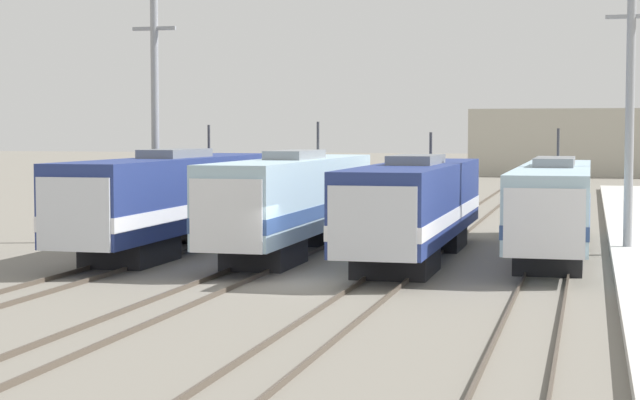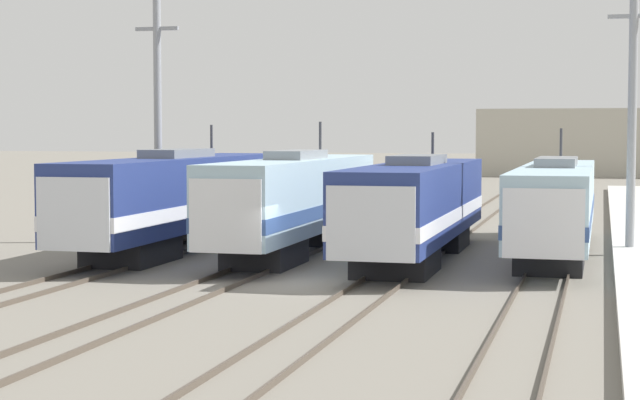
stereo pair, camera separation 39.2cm
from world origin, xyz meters
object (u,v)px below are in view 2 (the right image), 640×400
catenary_tower_right (632,116)px  locomotive_center_right (415,207)px  catenary_tower_left (158,118)px  locomotive_far_right (556,206)px  locomotive_far_left (173,199)px  locomotive_center_left (293,201)px

catenary_tower_right → locomotive_center_right: bearing=-152.4°
catenary_tower_left → catenary_tower_right: (20.26, 0.00, 0.00)m
locomotive_center_right → locomotive_far_right: 5.87m
locomotive_far_left → locomotive_center_right: (10.17, -0.74, -0.08)m
locomotive_center_left → locomotive_far_right: locomotive_center_left is taller
locomotive_far_left → catenary_tower_left: size_ratio=1.69×
locomotive_center_right → catenary_tower_left: catenary_tower_left is taller
locomotive_center_right → locomotive_far_left: bearing=175.8°
locomotive_far_left → catenary_tower_right: catenary_tower_right is taller
locomotive_center_right → locomotive_far_right: size_ratio=0.90×
catenary_tower_left → catenary_tower_right: same height
locomotive_far_right → catenary_tower_right: bearing=23.2°
locomotive_center_right → catenary_tower_right: catenary_tower_right is taller
locomotive_far_left → catenary_tower_right: bearing=10.7°
catenary_tower_left → locomotive_center_left: bearing=-24.6°
locomotive_center_left → catenary_tower_right: 13.87m
locomotive_center_left → catenary_tower_right: size_ratio=1.58×
locomotive_center_left → locomotive_far_right: size_ratio=0.89×
locomotive_far_left → locomotive_center_right: bearing=-4.2°
locomotive_far_right → catenary_tower_left: catenary_tower_left is taller
locomotive_center_left → locomotive_center_right: locomotive_center_left is taller
locomotive_center_right → locomotive_far_right: locomotive_far_right is taller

